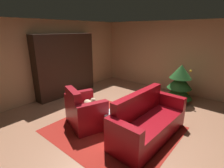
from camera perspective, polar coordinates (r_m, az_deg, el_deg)
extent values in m
plane|color=#9F6B4E|center=(4.34, 2.12, -12.70)|extent=(7.48, 7.48, 0.00)
cube|color=tan|center=(6.59, 19.52, 8.46)|extent=(5.78, 0.06, 2.50)
cube|color=tan|center=(6.02, -19.93, 7.61)|extent=(0.06, 6.35, 2.50)
cube|color=maroon|center=(4.08, 0.53, -14.85)|extent=(2.64, 2.39, 0.01)
cube|color=black|center=(5.93, -14.22, 5.84)|extent=(0.03, 2.17, 2.07)
cube|color=black|center=(6.73, -7.70, 7.60)|extent=(0.38, 0.02, 2.07)
cube|color=black|center=(5.54, -24.30, 4.01)|extent=(0.38, 0.03, 2.07)
cube|color=black|center=(6.35, -14.48, -3.01)|extent=(0.35, 2.12, 0.03)
cube|color=black|center=(6.22, -14.77, 0.51)|extent=(0.35, 2.12, 0.03)
cube|color=black|center=(6.11, -15.07, 4.16)|extent=(0.35, 2.12, 0.02)
cube|color=black|center=(6.03, -15.38, 7.93)|extent=(0.35, 2.12, 0.02)
cube|color=black|center=(5.98, -15.70, 11.78)|extent=(0.35, 2.12, 0.02)
cube|color=black|center=(5.96, -16.03, 15.68)|extent=(0.35, 2.12, 0.03)
cube|color=black|center=(6.16, -16.10, 7.41)|extent=(0.05, 1.04, 0.65)
cube|color=black|center=(6.14, -15.97, 7.39)|extent=(0.03, 1.07, 0.68)
cube|color=#BC9F90|center=(6.95, -8.00, 0.69)|extent=(0.23, 0.03, 0.32)
cube|color=#B1A692|center=(6.90, -8.15, 0.58)|extent=(0.28, 0.05, 0.32)
cube|color=red|center=(6.92, -8.69, 0.13)|extent=(0.19, 0.04, 0.21)
cube|color=#A3AF87|center=(6.86, -8.81, 0.49)|extent=(0.24, 0.03, 0.33)
cube|color=#B31F2E|center=(6.85, -9.18, 0.23)|extent=(0.20, 0.03, 0.28)
cube|color=#186899|center=(6.85, -8.26, 3.89)|extent=(0.19, 0.03, 0.29)
cube|color=#513421|center=(6.83, -8.41, 3.54)|extent=(0.22, 0.04, 0.23)
cube|color=orange|center=(6.81, -8.73, 3.42)|extent=(0.20, 0.05, 0.21)
cube|color=#298243|center=(6.77, -8.90, 3.35)|extent=(0.24, 0.03, 0.22)
cube|color=orange|center=(6.73, -9.18, 3.36)|extent=(0.25, 0.05, 0.24)
cube|color=orange|center=(6.70, -9.60, 3.74)|extent=(0.22, 0.04, 0.35)
cube|color=brown|center=(6.65, -9.82, 3.57)|extent=(0.26, 0.03, 0.33)
cube|color=#236B92|center=(6.64, -10.17, 3.42)|extent=(0.23, 0.04, 0.31)
cube|color=red|center=(6.62, -8.69, 13.96)|extent=(0.27, 0.03, 0.26)
cube|color=#B22A23|center=(6.63, -9.18, 14.22)|extent=(0.19, 0.03, 0.32)
cube|color=#5B2719|center=(6.60, -9.34, 13.91)|extent=(0.21, 0.03, 0.25)
cube|color=orange|center=(6.58, -9.68, 13.94)|extent=(0.19, 0.03, 0.27)
cube|color=#462A1E|center=(6.53, -9.78, 13.73)|extent=(0.25, 0.03, 0.23)
cube|color=#BA391A|center=(6.50, -10.24, 14.15)|extent=(0.23, 0.05, 0.33)
cube|color=maroon|center=(4.21, -8.66, -10.51)|extent=(0.88, 0.90, 0.44)
cube|color=maroon|center=(3.93, -12.78, -5.30)|extent=(0.69, 0.38, 0.50)
cube|color=maroon|center=(3.81, -6.41, -11.29)|extent=(0.39, 0.73, 0.72)
cube|color=maroon|center=(4.50, -10.71, -6.73)|extent=(0.39, 0.73, 0.72)
ellipsoid|color=#C4AF87|center=(4.11, -7.99, -6.42)|extent=(0.32, 0.26, 0.18)
sphere|color=#C4AF87|center=(4.12, -6.31, -5.49)|extent=(0.13, 0.13, 0.13)
cube|color=maroon|center=(3.81, 12.26, -14.18)|extent=(0.81, 1.65, 0.42)
cube|color=maroon|center=(3.72, 8.81, -6.50)|extent=(0.23, 1.62, 0.53)
cube|color=maroon|center=(3.11, 3.63, -18.69)|extent=(0.76, 0.19, 0.71)
cube|color=maroon|center=(4.46, 18.24, -7.65)|extent=(0.76, 0.19, 0.71)
cylinder|color=black|center=(3.85, 5.75, -13.74)|extent=(0.04, 0.04, 0.39)
cylinder|color=black|center=(4.14, 3.79, -11.26)|extent=(0.04, 0.04, 0.39)
cylinder|color=black|center=(3.89, 0.26, -13.33)|extent=(0.04, 0.04, 0.39)
cylinder|color=silver|center=(3.86, 3.24, -10.10)|extent=(0.78, 0.78, 0.02)
cube|color=gray|center=(3.86, 3.86, -9.68)|extent=(0.21, 0.14, 0.03)
cube|color=#BD3429|center=(3.85, 3.75, -9.31)|extent=(0.18, 0.19, 0.03)
cube|color=#387A4B|center=(3.84, 3.68, -8.97)|extent=(0.18, 0.17, 0.02)
cube|color=#395180|center=(3.83, 3.75, -8.70)|extent=(0.21, 0.15, 0.02)
cylinder|color=#562122|center=(3.96, 5.07, -7.34)|extent=(0.07, 0.07, 0.23)
cylinder|color=#562122|center=(3.90, 5.13, -5.25)|extent=(0.03, 0.03, 0.08)
cylinder|color=brown|center=(5.85, 21.01, -4.83)|extent=(0.08, 0.08, 0.14)
cone|color=#20521F|center=(5.76, 21.32, -2.24)|extent=(0.83, 0.83, 0.42)
cone|color=#20521F|center=(5.66, 21.67, 0.77)|extent=(0.74, 0.74, 0.42)
cone|color=#20521F|center=(5.59, 22.04, 3.88)|extent=(0.65, 0.65, 0.42)
sphere|color=yellow|center=(5.52, 24.72, 3.94)|extent=(0.07, 0.07, 0.07)
sphere|color=yellow|center=(5.97, 23.99, -2.87)|extent=(0.08, 0.08, 0.08)
sphere|color=red|center=(5.93, 20.95, 2.05)|extent=(0.06, 0.06, 0.06)
sphere|color=yellow|center=(5.86, 21.23, 3.42)|extent=(0.07, 0.07, 0.07)
sphere|color=blue|center=(5.80, 19.20, 1.95)|extent=(0.06, 0.06, 0.06)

